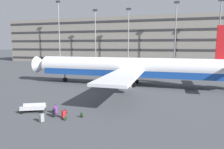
{
  "coord_description": "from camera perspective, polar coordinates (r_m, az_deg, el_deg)",
  "views": [
    {
      "loc": [
        5.18,
        -32.68,
        7.28
      ],
      "look_at": [
        -2.46,
        -4.38,
        3.0
      ],
      "focal_mm": 31.53,
      "sensor_mm": 36.0,
      "label": 1
    }
  ],
  "objects": [
    {
      "name": "suitcase_upright",
      "position": [
        20.44,
        -19.73,
        -11.73
      ],
      "size": [
        0.39,
        0.45,
        0.97
      ],
      "color": "gray",
      "rests_on": "ground_plane"
    },
    {
      "name": "airliner",
      "position": [
        36.27,
        5.28,
        1.81
      ],
      "size": [
        40.22,
        32.51,
        10.53
      ],
      "color": "silver",
      "rests_on": "ground_plane"
    },
    {
      "name": "light_mast_center_right",
      "position": [
        73.8,
        17.94,
        12.3
      ],
      "size": [
        1.8,
        0.5,
        22.44
      ],
      "color": "gray",
      "rests_on": "ground_plane"
    },
    {
      "name": "light_mast_far_left",
      "position": [
        85.09,
        -15.12,
        12.79
      ],
      "size": [
        1.8,
        0.5,
        25.19
      ],
      "color": "gray",
      "rests_on": "ground_plane"
    },
    {
      "name": "backpack_purple",
      "position": [
        22.18,
        -13.32,
        -10.45
      ],
      "size": [
        0.36,
        0.34,
        0.53
      ],
      "color": "maroon",
      "rests_on": "ground_plane"
    },
    {
      "name": "suitcase_teal",
      "position": [
        22.43,
        -16.04,
        -9.75
      ],
      "size": [
        0.47,
        0.45,
        1.05
      ],
      "color": "#72388C",
      "rests_on": "ground_plane"
    },
    {
      "name": "light_mast_left",
      "position": [
        78.33,
        -4.86,
        11.93
      ],
      "size": [
        1.8,
        0.5,
        21.16
      ],
      "color": "gray",
      "rests_on": "ground_plane"
    },
    {
      "name": "suitcase_large",
      "position": [
        21.57,
        -16.53,
        -10.6
      ],
      "size": [
        0.38,
        0.46,
        0.96
      ],
      "color": "black",
      "rests_on": "ground_plane"
    },
    {
      "name": "backpack_orange",
      "position": [
        20.83,
        -8.68,
        -11.54
      ],
      "size": [
        0.37,
        0.29,
        0.55
      ],
      "color": "#264C26",
      "rests_on": "ground_plane"
    },
    {
      "name": "terminal_structure",
      "position": [
        86.92,
        11.86,
        9.65
      ],
      "size": [
        132.61,
        14.76,
        19.14
      ],
      "color": "gray",
      "rests_on": "ground_plane"
    },
    {
      "name": "baggage_cart",
      "position": [
        23.85,
        -21.9,
        -9.02
      ],
      "size": [
        3.31,
        2.19,
        0.82
      ],
      "color": "#B7B7BC",
      "rests_on": "ground_plane"
    },
    {
      "name": "ground_plane",
      "position": [
        33.88,
        5.98,
        -4.15
      ],
      "size": [
        600.0,
        600.0,
        0.0
      ],
      "primitive_type": "plane",
      "color": "#424449"
    },
    {
      "name": "light_mast_right",
      "position": [
        75.67,
        28.68,
        11.57
      ],
      "size": [
        1.8,
        0.5,
        22.4
      ],
      "color": "gray",
      "rests_on": "ground_plane"
    },
    {
      "name": "light_mast_center_left",
      "position": [
        74.92,
        4.76,
        12.03
      ],
      "size": [
        1.8,
        0.5,
        20.99
      ],
      "color": "gray",
      "rests_on": "ground_plane"
    },
    {
      "name": "suitcase_silver",
      "position": [
        20.89,
        -13.82,
        -11.12
      ],
      "size": [
        0.42,
        0.45,
        0.9
      ],
      "color": "#B21E23",
      "rests_on": "ground_plane"
    },
    {
      "name": "backpack_scuffed",
      "position": [
        20.36,
        -13.51,
        -12.21
      ],
      "size": [
        0.23,
        0.33,
        0.52
      ],
      "color": "#264C26",
      "rests_on": "ground_plane"
    }
  ]
}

